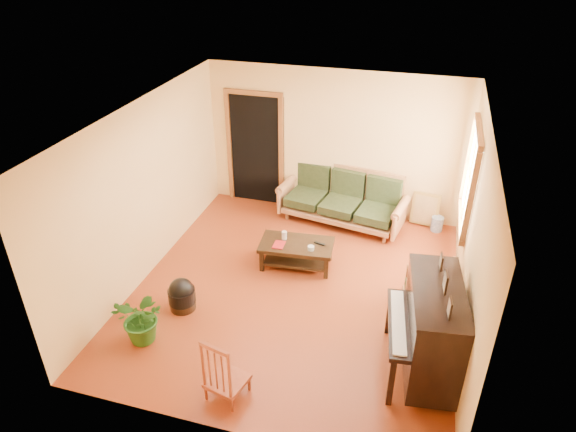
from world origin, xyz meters
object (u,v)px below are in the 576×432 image
(armchair, at_px, (429,290))
(red_chair, at_px, (226,367))
(footstool, at_px, (182,298))
(coffee_table, at_px, (296,254))
(potted_plant, at_px, (142,318))
(sofa, at_px, (342,199))
(piano, at_px, (432,331))
(ceramic_crock, at_px, (437,224))

(armchair, height_order, red_chair, red_chair)
(footstool, distance_m, red_chair, 1.71)
(coffee_table, height_order, potted_plant, potted_plant)
(sofa, distance_m, coffee_table, 1.57)
(sofa, bearing_deg, footstool, -109.61)
(coffee_table, distance_m, footstool, 1.89)
(coffee_table, xyz_separation_m, footstool, (-1.24, -1.42, -0.02))
(footstool, bearing_deg, coffee_table, 48.84)
(red_chair, bearing_deg, piano, 38.96)
(sofa, distance_m, potted_plant, 4.06)
(footstool, height_order, potted_plant, potted_plant)
(coffee_table, height_order, piano, piano)
(ceramic_crock, bearing_deg, piano, -90.28)
(piano, bearing_deg, potted_plant, -179.30)
(armchair, relative_size, potted_plant, 1.06)
(potted_plant, bearing_deg, coffee_table, 56.28)
(armchair, distance_m, potted_plant, 3.74)
(footstool, bearing_deg, piano, -3.91)
(coffee_table, bearing_deg, potted_plant, -123.72)
(coffee_table, relative_size, footstool, 2.97)
(ceramic_crock, bearing_deg, red_chair, -116.38)
(sofa, height_order, red_chair, sofa)
(coffee_table, bearing_deg, footstool, -131.16)
(coffee_table, distance_m, armchair, 2.08)
(red_chair, height_order, ceramic_crock, red_chair)
(footstool, xyz_separation_m, potted_plant, (-0.18, -0.71, 0.18))
(armchair, height_order, footstool, armchair)
(potted_plant, bearing_deg, red_chair, -21.40)
(armchair, relative_size, footstool, 2.04)
(sofa, bearing_deg, piano, -52.55)
(sofa, height_order, piano, piano)
(coffee_table, xyz_separation_m, ceramic_crock, (2.06, 1.67, -0.07))
(red_chair, distance_m, potted_plant, 1.44)
(coffee_table, height_order, footstool, coffee_table)
(sofa, relative_size, potted_plant, 3.03)
(red_chair, bearing_deg, armchair, 58.58)
(piano, bearing_deg, sofa, 110.36)
(armchair, relative_size, ceramic_crock, 2.96)
(sofa, xyz_separation_m, potted_plant, (-1.83, -3.62, -0.11))
(red_chair, bearing_deg, ceramic_crock, 77.28)
(footstool, height_order, ceramic_crock, footstool)
(coffee_table, xyz_separation_m, potted_plant, (-1.42, -2.13, 0.16))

